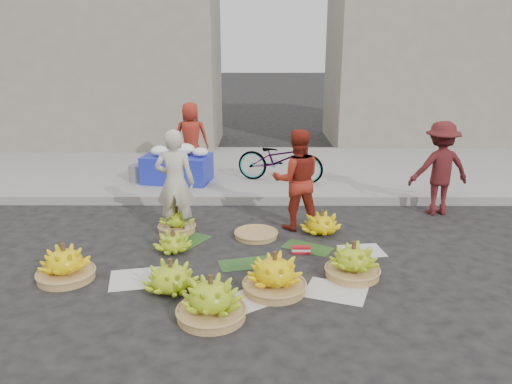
{
  "coord_description": "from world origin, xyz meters",
  "views": [
    {
      "loc": [
        0.05,
        -5.8,
        2.61
      ],
      "look_at": [
        0.02,
        0.54,
        0.7
      ],
      "focal_mm": 35.0,
      "sensor_mm": 36.0,
      "label": 1
    }
  ],
  "objects_px": {
    "flower_table": "(178,167)",
    "bicycle": "(280,159)",
    "vendor_cream": "(175,183)",
    "banana_bunch_4": "(353,262)",
    "banana_bunch_0": "(65,264)"
  },
  "relations": [
    {
      "from": "vendor_cream",
      "to": "bicycle",
      "type": "bearing_deg",
      "value": -120.85
    },
    {
      "from": "banana_bunch_0",
      "to": "flower_table",
      "type": "height_order",
      "value": "flower_table"
    },
    {
      "from": "banana_bunch_4",
      "to": "flower_table",
      "type": "height_order",
      "value": "flower_table"
    },
    {
      "from": "vendor_cream",
      "to": "flower_table",
      "type": "bearing_deg",
      "value": -79.16
    },
    {
      "from": "flower_table",
      "to": "banana_bunch_4",
      "type": "bearing_deg",
      "value": -45.31
    },
    {
      "from": "banana_bunch_0",
      "to": "vendor_cream",
      "type": "relative_size",
      "value": 0.49
    },
    {
      "from": "banana_bunch_0",
      "to": "bicycle",
      "type": "relative_size",
      "value": 0.45
    },
    {
      "from": "flower_table",
      "to": "vendor_cream",
      "type": "bearing_deg",
      "value": -72.11
    },
    {
      "from": "vendor_cream",
      "to": "banana_bunch_4",
      "type": "bearing_deg",
      "value": 151.76
    },
    {
      "from": "banana_bunch_0",
      "to": "flower_table",
      "type": "xyz_separation_m",
      "value": [
        0.71,
        3.76,
        0.22
      ]
    },
    {
      "from": "banana_bunch_0",
      "to": "banana_bunch_4",
      "type": "bearing_deg",
      "value": 1.57
    },
    {
      "from": "flower_table",
      "to": "bicycle",
      "type": "height_order",
      "value": "bicycle"
    },
    {
      "from": "vendor_cream",
      "to": "flower_table",
      "type": "height_order",
      "value": "vendor_cream"
    },
    {
      "from": "banana_bunch_4",
      "to": "bicycle",
      "type": "height_order",
      "value": "bicycle"
    },
    {
      "from": "banana_bunch_0",
      "to": "vendor_cream",
      "type": "xyz_separation_m",
      "value": [
        1.06,
        1.42,
        0.56
      ]
    }
  ]
}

